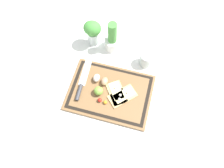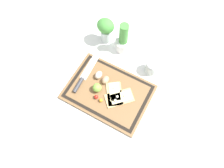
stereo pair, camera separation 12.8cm
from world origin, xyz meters
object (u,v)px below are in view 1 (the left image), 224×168
object	(u,v)px
pizza_slice_far	(117,92)
herb_glass	(93,31)
sauce_jar	(146,60)
egg_pink	(97,78)
pizza_slice_near	(123,96)
herb_pot	(112,40)
cherry_tomato_yellow	(105,102)
lime	(99,91)
knife	(81,86)
egg_brown	(105,81)
cherry_tomato_red	(100,100)

from	to	relation	value
pizza_slice_far	herb_glass	xyz separation A→B (m)	(-0.24, 0.32, 0.09)
sauce_jar	egg_pink	bearing A→B (deg)	-142.37
pizza_slice_near	herb_pot	distance (m)	0.36
cherry_tomato_yellow	lime	bearing A→B (deg)	136.50
knife	egg_brown	world-z (taller)	egg_brown
egg_pink	sauce_jar	world-z (taller)	sauce_jar
cherry_tomato_yellow	pizza_slice_near	bearing A→B (deg)	37.37
knife	lime	world-z (taller)	lime
pizza_slice_far	herb_glass	distance (m)	0.41
knife	herb_glass	world-z (taller)	herb_glass
cherry_tomato_yellow	herb_pot	xyz separation A→B (m)	(-0.06, 0.39, 0.05)
knife	sauce_jar	world-z (taller)	sauce_jar
pizza_slice_far	lime	world-z (taller)	lime
pizza_slice_far	egg_brown	xyz separation A→B (m)	(-0.09, 0.04, 0.01)
egg_pink	lime	distance (m)	0.09
lime	sauce_jar	xyz separation A→B (m)	(0.23, 0.28, -0.01)
pizza_slice_far	egg_pink	xyz separation A→B (m)	(-0.14, 0.05, 0.01)
knife	cherry_tomato_red	distance (m)	0.15
egg_brown	egg_pink	world-z (taller)	same
herb_glass	egg_brown	bearing A→B (deg)	-61.20
pizza_slice_far	lime	xyz separation A→B (m)	(-0.10, -0.03, 0.02)
lime	cherry_tomato_red	distance (m)	0.05
egg_brown	herb_glass	size ratio (longest dim) A/B	0.28
lime	cherry_tomato_red	bearing A→B (deg)	-66.30
cherry_tomato_yellow	herb_pot	size ratio (longest dim) A/B	0.10
pizza_slice_far	egg_brown	distance (m)	0.10
cherry_tomato_yellow	pizza_slice_far	bearing A→B (deg)	58.95
cherry_tomato_yellow	herb_glass	distance (m)	0.45
knife	herb_glass	distance (m)	0.35
pizza_slice_near	cherry_tomato_red	size ratio (longest dim) A/B	7.35
herb_pot	egg_pink	bearing A→B (deg)	-95.66
pizza_slice_far	cherry_tomato_red	bearing A→B (deg)	-137.29
pizza_slice_near	pizza_slice_far	size ratio (longest dim) A/B	1.03
cherry_tomato_red	sauce_jar	bearing A→B (deg)	58.05
herb_pot	egg_brown	bearing A→B (deg)	-84.66
pizza_slice_near	herb_pot	size ratio (longest dim) A/B	0.79
knife	cherry_tomato_red	xyz separation A→B (m)	(0.13, -0.06, 0.00)
knife	egg_brown	bearing A→B (deg)	24.05
pizza_slice_far	cherry_tomato_red	size ratio (longest dim) A/B	7.14
knife	cherry_tomato_yellow	size ratio (longest dim) A/B	13.48
egg_brown	herb_glass	bearing A→B (deg)	118.80
sauce_jar	herb_glass	size ratio (longest dim) A/B	0.47
egg_brown	lime	bearing A→B (deg)	-102.74
cherry_tomato_red	sauce_jar	xyz separation A→B (m)	(0.20, 0.33, 0.01)
egg_pink	cherry_tomato_yellow	size ratio (longest dim) A/B	2.46
egg_pink	cherry_tomato_red	size ratio (longest dim) A/B	2.22
pizza_slice_near	knife	world-z (taller)	pizza_slice_near
egg_brown	herb_pot	distance (m)	0.28
egg_brown	cherry_tomato_yellow	xyz separation A→B (m)	(0.04, -0.12, -0.01)
pizza_slice_far	herb_pot	xyz separation A→B (m)	(-0.11, 0.32, 0.05)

